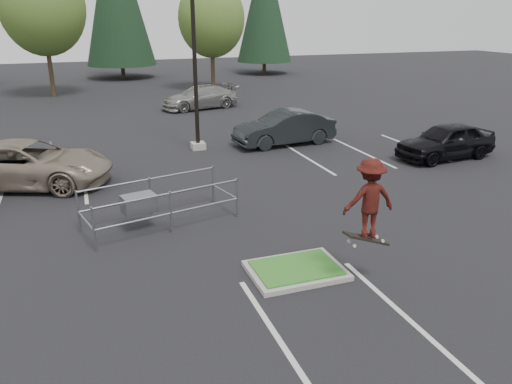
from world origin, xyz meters
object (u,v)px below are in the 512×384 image
object	(u,v)px
light_pole	(194,44)
skateboarder	(369,199)
decid_c	(211,21)
conif_c	(265,2)
cart_corral	(144,202)
car_r_charc	(284,128)
car_r_black	(446,141)
car_l_tan	(26,164)
car_far_silver	(201,97)
decid_b	(42,10)

from	to	relation	value
light_pole	skateboarder	distance (m)	13.26
skateboarder	decid_c	bearing A→B (deg)	-94.39
conif_c	cart_corral	bearing A→B (deg)	-115.48
cart_corral	car_r_charc	xyz separation A→B (m)	(7.47, 7.61, 0.01)
cart_corral	car_r_black	xyz separation A→B (m)	(12.97, 3.11, -0.02)
car_l_tan	light_pole	bearing A→B (deg)	-46.35
cart_corral	decid_c	bearing A→B (deg)	57.47
car_l_tan	car_far_silver	distance (m)	16.01
car_r_black	decid_c	bearing A→B (deg)	-175.37
car_r_black	car_far_silver	xyz separation A→B (m)	(-6.90, 15.00, -0.02)
cart_corral	skateboarder	world-z (taller)	skateboarder
conif_c	car_far_silver	distance (m)	21.51
decid_b	car_l_tan	xyz separation A→B (m)	(-0.37, -21.45, -5.24)
skateboarder	car_far_silver	size ratio (longest dim) A/B	0.41
light_pole	car_r_charc	size ratio (longest dim) A/B	2.14
light_pole	car_r_charc	world-z (taller)	light_pole
cart_corral	car_r_black	distance (m)	13.33
decid_c	car_l_tan	size ratio (longest dim) A/B	1.46
conif_c	skateboarder	bearing A→B (deg)	-107.54
car_far_silver	decid_b	bearing A→B (deg)	-146.53
decid_b	conif_c	xyz separation A→B (m)	(20.01, 8.97, 0.80)
light_pole	decid_c	distance (m)	18.67
cart_corral	car_r_charc	world-z (taller)	car_r_charc
cart_corral	car_r_charc	distance (m)	10.67
light_pole	car_far_silver	xyz separation A→B (m)	(2.59, 10.00, -3.84)
car_l_tan	car_r_charc	distance (m)	11.15
conif_c	car_r_charc	world-z (taller)	conif_c
decid_b	skateboarder	size ratio (longest dim) A/B	4.72
decid_b	decid_c	bearing A→B (deg)	-3.34
cart_corral	car_far_silver	size ratio (longest dim) A/B	0.91
cart_corral	car_l_tan	world-z (taller)	car_l_tan
light_pole	decid_b	distance (m)	19.70
decid_b	car_r_black	distance (m)	28.95
cart_corral	car_r_charc	bearing A→B (deg)	32.06
car_r_black	car_r_charc	bearing A→B (deg)	-134.65
decid_c	car_r_charc	bearing A→B (deg)	-94.65
light_pole	car_r_black	xyz separation A→B (m)	(9.49, -5.00, -3.81)
decid_b	car_far_silver	distance (m)	13.56
conif_c	skateboarder	size ratio (longest dim) A/B	6.12
light_pole	skateboarder	world-z (taller)	light_pole
decid_b	conif_c	world-z (taller)	conif_c
car_r_black	skateboarder	bearing A→B (deg)	-53.01
conif_c	car_l_tan	distance (m)	37.11
car_r_charc	car_r_black	distance (m)	7.10
decid_b	car_r_black	world-z (taller)	decid_b
decid_b	cart_corral	distance (m)	27.33
car_far_silver	conif_c	bearing A→B (deg)	134.69
conif_c	car_r_charc	bearing A→B (deg)	-108.74
light_pole	car_r_black	distance (m)	11.38
light_pole	skateboarder	bearing A→B (deg)	-86.92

